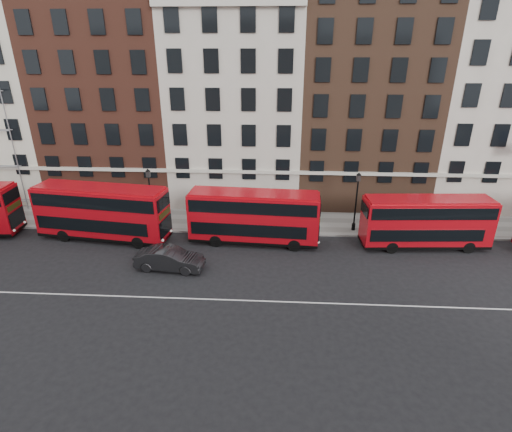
# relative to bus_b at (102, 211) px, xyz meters

# --- Properties ---
(ground) EXTENTS (120.00, 120.00, 0.00)m
(ground) POSITION_rel_bus_b_xyz_m (10.29, -6.38, -2.51)
(ground) COLOR black
(ground) RESTS_ON ground
(pavement) EXTENTS (80.00, 5.00, 0.15)m
(pavement) POSITION_rel_bus_b_xyz_m (10.29, 4.12, -2.43)
(pavement) COLOR slate
(pavement) RESTS_ON ground
(kerb) EXTENTS (80.00, 0.30, 0.16)m
(kerb) POSITION_rel_bus_b_xyz_m (10.29, 1.62, -2.43)
(kerb) COLOR gray
(kerb) RESTS_ON ground
(road_centre_line) EXTENTS (70.00, 0.12, 0.01)m
(road_centre_line) POSITION_rel_bus_b_xyz_m (10.29, -8.38, -2.50)
(road_centre_line) COLOR white
(road_centre_line) RESTS_ON ground
(building_terrace) EXTENTS (64.00, 11.95, 22.00)m
(building_terrace) POSITION_rel_bus_b_xyz_m (9.98, 11.50, 7.73)
(building_terrace) COLOR beige
(building_terrace) RESTS_ON ground
(bus_b) EXTENTS (11.37, 4.11, 4.68)m
(bus_b) POSITION_rel_bus_b_xyz_m (0.00, 0.00, 0.00)
(bus_b) COLOR #B00912
(bus_b) RESTS_ON ground
(bus_c) EXTENTS (10.76, 3.23, 4.46)m
(bus_c) POSITION_rel_bus_b_xyz_m (12.71, -0.00, -0.12)
(bus_c) COLOR #B00912
(bus_c) RESTS_ON ground
(bus_d) EXTENTS (10.26, 3.08, 4.25)m
(bus_d) POSITION_rel_bus_b_xyz_m (26.59, -0.01, -0.23)
(bus_d) COLOR #B00912
(bus_d) RESTS_ON ground
(car_front) EXTENTS (5.15, 2.20, 1.65)m
(car_front) POSITION_rel_bus_b_xyz_m (6.82, -4.68, -1.68)
(car_front) COLOR #232326
(car_front) RESTS_ON ground
(lamp_post_left) EXTENTS (0.44, 0.44, 5.33)m
(lamp_post_left) POSITION_rel_bus_b_xyz_m (3.38, 2.70, 0.57)
(lamp_post_left) COLOR black
(lamp_post_left) RESTS_ON pavement
(lamp_post_right) EXTENTS (0.44, 0.44, 5.33)m
(lamp_post_right) POSITION_rel_bus_b_xyz_m (21.45, 2.66, 0.57)
(lamp_post_right) COLOR black
(lamp_post_right) RESTS_ON pavement
(iron_railings) EXTENTS (6.60, 0.06, 1.00)m
(iron_railings) POSITION_rel_bus_b_xyz_m (10.29, 6.32, -1.86)
(iron_railings) COLOR black
(iron_railings) RESTS_ON pavement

